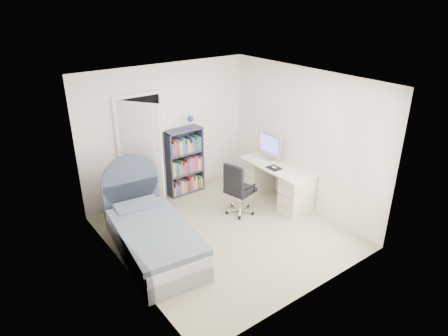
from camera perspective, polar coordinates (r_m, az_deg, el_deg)
room_shell at (r=6.07m, az=0.23°, el=0.76°), size 3.50×3.70×2.60m
door at (r=7.09m, az=-11.69°, el=1.90°), size 0.92×0.70×2.06m
bed at (r=6.18m, az=-10.23°, el=-9.41°), size 1.19×2.14×1.26m
nightstand at (r=7.23m, az=-14.02°, el=-3.23°), size 0.44×0.44×0.64m
floor_lamp at (r=7.33m, az=-13.13°, el=-1.85°), size 0.18×0.18×1.28m
bookcase at (r=7.71m, az=-5.63°, el=0.67°), size 0.72×0.31×1.53m
desk at (r=7.48m, az=7.39°, el=-1.91°), size 0.59×1.49×1.22m
office_chair at (r=6.91m, az=1.93°, el=-2.72°), size 0.53×0.55×0.98m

